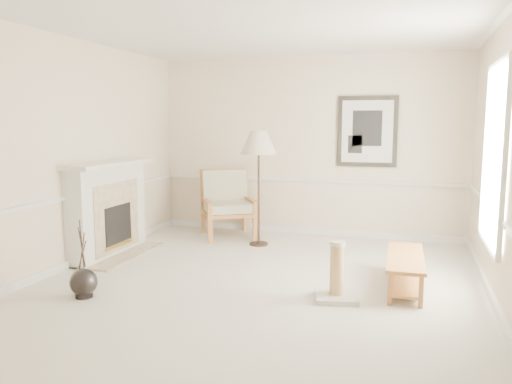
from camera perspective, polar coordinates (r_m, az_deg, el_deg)
ground at (r=5.83m, az=0.17°, el=-10.45°), size 5.50×5.50×0.00m
room at (r=5.56m, az=1.78°, el=8.23°), size 5.04×5.54×2.92m
fireplace at (r=7.20m, az=-16.45°, el=-1.95°), size 0.64×1.64×1.31m
floor_vase at (r=5.66m, az=-19.10°, el=-9.81°), size 0.29×0.29×0.84m
armchair at (r=8.15m, az=-3.34°, el=-0.99°), size 1.13×1.15×1.07m
floor_lamp at (r=7.38m, az=0.32°, el=5.32°), size 0.61×0.61×1.72m
bench at (r=5.86m, az=16.69°, el=-8.15°), size 0.42×1.31×0.37m
scratching_post at (r=5.35m, az=9.18°, el=-10.02°), size 0.52×0.52×0.62m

